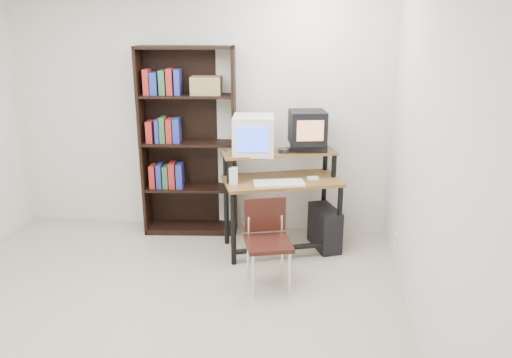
# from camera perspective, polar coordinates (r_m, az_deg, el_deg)

# --- Properties ---
(floor) EXTENTS (4.00, 4.00, 0.01)m
(floor) POSITION_cam_1_polar(r_m,az_deg,el_deg) (3.99, -12.72, -16.12)
(floor) COLOR #BDB29C
(floor) RESTS_ON ground
(back_wall) EXTENTS (4.00, 0.01, 2.60)m
(back_wall) POSITION_cam_1_polar(r_m,az_deg,el_deg) (5.33, -6.59, 7.87)
(back_wall) COLOR silver
(back_wall) RESTS_ON floor
(right_wall) EXTENTS (0.01, 4.00, 2.60)m
(right_wall) POSITION_cam_1_polar(r_m,az_deg,el_deg) (3.32, 20.12, 1.18)
(right_wall) COLOR silver
(right_wall) RESTS_ON floor
(computer_desk) EXTENTS (1.22, 0.87, 0.98)m
(computer_desk) POSITION_cam_1_polar(r_m,az_deg,el_deg) (4.84, 2.91, -0.60)
(computer_desk) COLOR brown
(computer_desk) RESTS_ON floor
(crt_monitor) EXTENTS (0.42, 0.42, 0.37)m
(crt_monitor) POSITION_cam_1_polar(r_m,az_deg,el_deg) (4.76, -0.27, 5.05)
(crt_monitor) COLOR silver
(crt_monitor) RESTS_ON computer_desk
(vcr) EXTENTS (0.37, 0.28, 0.08)m
(vcr) POSITION_cam_1_polar(r_m,az_deg,el_deg) (4.92, 5.99, 3.66)
(vcr) COLOR black
(vcr) RESTS_ON computer_desk
(crt_tv) EXTENTS (0.39, 0.39, 0.32)m
(crt_tv) POSITION_cam_1_polar(r_m,az_deg,el_deg) (4.86, 5.89, 5.90)
(crt_tv) COLOR black
(crt_tv) RESTS_ON vcr
(cd_spindle) EXTENTS (0.14, 0.14, 0.05)m
(cd_spindle) POSITION_cam_1_polar(r_m,az_deg,el_deg) (4.80, 3.25, 3.20)
(cd_spindle) COLOR #26262B
(cd_spindle) RESTS_ON computer_desk
(keyboard) EXTENTS (0.50, 0.30, 0.03)m
(keyboard) POSITION_cam_1_polar(r_m,az_deg,el_deg) (4.65, 2.64, -0.56)
(keyboard) COLOR silver
(keyboard) RESTS_ON computer_desk
(mousepad) EXTENTS (0.26, 0.23, 0.01)m
(mousepad) POSITION_cam_1_polar(r_m,az_deg,el_deg) (4.81, 6.36, -0.21)
(mousepad) COLOR black
(mousepad) RESTS_ON computer_desk
(mouse) EXTENTS (0.11, 0.09, 0.03)m
(mouse) POSITION_cam_1_polar(r_m,az_deg,el_deg) (4.82, 6.50, 0.04)
(mouse) COLOR white
(mouse) RESTS_ON mousepad
(desk_speaker) EXTENTS (0.09, 0.09, 0.17)m
(desk_speaker) POSITION_cam_1_polar(r_m,az_deg,el_deg) (4.65, -2.59, 0.29)
(desk_speaker) COLOR silver
(desk_speaker) RESTS_ON computer_desk
(pc_tower) EXTENTS (0.35, 0.49, 0.42)m
(pc_tower) POSITION_cam_1_polar(r_m,az_deg,el_deg) (5.07, 7.85, -5.53)
(pc_tower) COLOR black
(pc_tower) RESTS_ON floor
(school_chair) EXTENTS (0.46, 0.46, 0.75)m
(school_chair) POSITION_cam_1_polar(r_m,az_deg,el_deg) (4.25, 1.28, -6.36)
(school_chair) COLOR black
(school_chair) RESTS_ON floor
(bookshelf) EXTENTS (1.01, 0.42, 1.96)m
(bookshelf) POSITION_cam_1_polar(r_m,az_deg,el_deg) (5.27, -7.71, 4.39)
(bookshelf) COLOR black
(bookshelf) RESTS_ON floor
(wall_outlet) EXTENTS (0.02, 0.08, 0.12)m
(wall_outlet) POSITION_cam_1_polar(r_m,az_deg,el_deg) (4.72, 15.70, -6.65)
(wall_outlet) COLOR beige
(wall_outlet) RESTS_ON right_wall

